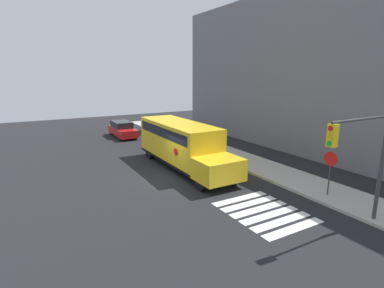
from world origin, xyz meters
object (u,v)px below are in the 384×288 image
(school_bus, at_px, (181,142))
(parked_car, at_px, (122,129))
(stop_sign, at_px, (330,167))
(traffic_light, at_px, (366,152))

(school_bus, distance_m, parked_car, 12.00)
(parked_car, xyz_separation_m, stop_sign, (20.34, 4.47, 0.86))
(parked_car, bearing_deg, school_bus, 2.17)
(traffic_light, bearing_deg, parked_car, -173.38)
(school_bus, xyz_separation_m, stop_sign, (8.38, 4.02, -0.09))
(parked_car, height_order, traffic_light, traffic_light)
(stop_sign, bearing_deg, traffic_light, -34.00)
(school_bus, xyz_separation_m, parked_car, (-11.96, -0.45, -0.95))
(stop_sign, height_order, traffic_light, traffic_light)
(school_bus, bearing_deg, stop_sign, 25.63)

